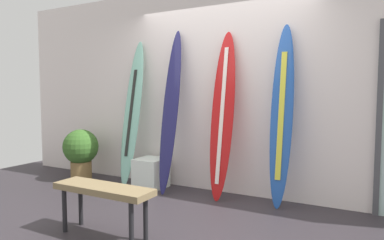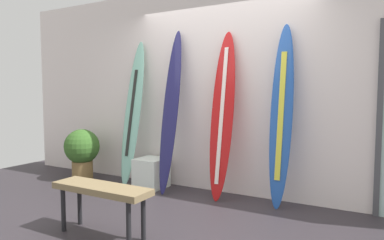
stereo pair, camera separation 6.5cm
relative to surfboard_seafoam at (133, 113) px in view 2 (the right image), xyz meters
name	(u,v)px [view 2 (the right image)]	position (x,y,z in m)	size (l,w,h in m)	color
ground	(174,221)	(1.29, -0.94, -1.07)	(8.00, 8.00, 0.04)	#302B30
wall_back	(224,89)	(1.29, 0.36, 0.35)	(7.20, 0.20, 2.80)	silver
surfboard_seafoam	(133,113)	(0.00, 0.00, 0.00)	(0.30, 0.48, 2.11)	#81C3AD
surfboard_navy	(171,111)	(0.68, -0.04, 0.05)	(0.25, 0.53, 2.21)	navy
surfboard_crimson	(222,116)	(1.42, 0.01, 0.00)	(0.31, 0.44, 2.13)	red
surfboard_cobalt	(281,116)	(2.16, 0.04, 0.02)	(0.26, 0.35, 2.15)	#2453AD
display_block_left	(151,173)	(0.34, -0.03, -0.84)	(0.41, 0.41, 0.42)	silver
potted_plant	(82,150)	(-0.87, -0.17, -0.60)	(0.54, 0.54, 0.78)	olive
bench	(102,192)	(0.93, -1.62, -0.64)	(1.01, 0.29, 0.48)	olive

